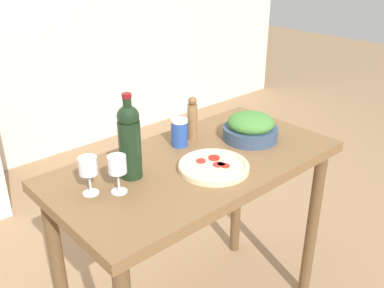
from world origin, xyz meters
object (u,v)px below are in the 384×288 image
at_px(pepper_mill, 192,119).
at_px(salad_bowl, 251,128).
at_px(wine_bottle, 130,140).
at_px(salt_canister, 179,132).
at_px(wine_glass_near, 117,166).
at_px(wine_glass_far, 88,167).
at_px(homemade_pizza, 214,166).

bearing_deg(pepper_mill, salad_bowl, -43.10).
distance_m(wine_bottle, salt_canister, 0.34).
bearing_deg(wine_bottle, salt_canister, 15.74).
distance_m(wine_bottle, wine_glass_near, 0.13).
relative_size(pepper_mill, salad_bowl, 0.81).
xyz_separation_m(wine_bottle, pepper_mill, (0.40, 0.10, -0.06)).
bearing_deg(salt_canister, wine_glass_far, -169.14).
relative_size(wine_glass_far, homemade_pizza, 0.51).
bearing_deg(homemade_pizza, pepper_mill, 63.72).
relative_size(wine_bottle, homemade_pizza, 1.18).
distance_m(wine_glass_far, salad_bowl, 0.77).
relative_size(wine_glass_far, pepper_mill, 0.71).
bearing_deg(salt_canister, salad_bowl, -30.01).
height_order(salad_bowl, homemade_pizza, salad_bowl).
distance_m(pepper_mill, salad_bowl, 0.26).
relative_size(pepper_mill, salt_canister, 1.62).
xyz_separation_m(pepper_mill, salt_canister, (-0.09, -0.02, -0.03)).
height_order(wine_glass_far, salt_canister, wine_glass_far).
bearing_deg(wine_glass_far, wine_bottle, 1.97).
bearing_deg(wine_glass_near, wine_glass_far, 145.28).
height_order(pepper_mill, homemade_pizza, pepper_mill).
relative_size(wine_glass_far, salt_canister, 1.16).
xyz_separation_m(salad_bowl, salt_canister, (-0.28, 0.16, 0.01)).
xyz_separation_m(wine_glass_far, homemade_pizza, (0.45, -0.16, -0.09)).
bearing_deg(wine_glass_near, wine_bottle, 31.81).
bearing_deg(salad_bowl, pepper_mill, 136.90).
bearing_deg(salad_bowl, wine_glass_far, 175.03).
height_order(wine_bottle, salad_bowl, wine_bottle).
bearing_deg(homemade_pizza, wine_glass_far, 160.01).
distance_m(wine_bottle, pepper_mill, 0.42).
bearing_deg(wine_glass_far, pepper_mill, 10.76).
bearing_deg(wine_glass_near, homemade_pizza, -16.29).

